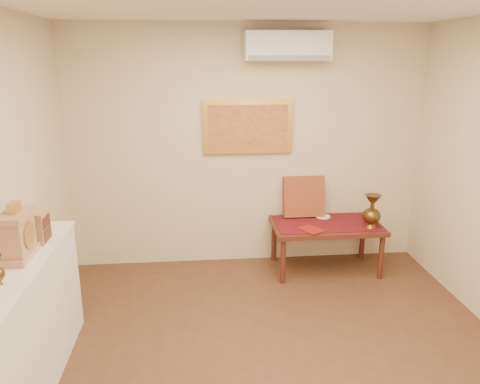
{
  "coord_description": "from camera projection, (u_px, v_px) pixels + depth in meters",
  "views": [
    {
      "loc": [
        -0.58,
        -2.92,
        2.34
      ],
      "look_at": [
        -0.19,
        1.15,
        1.16
      ],
      "focal_mm": 35.0,
      "sensor_mm": 36.0,
      "label": 1
    }
  ],
  "objects": [
    {
      "name": "floor",
      "position": [
        280.0,
        382.0,
        3.49
      ],
      "size": [
        4.5,
        4.5,
        0.0
      ],
      "primitive_type": "plane",
      "color": "brown",
      "rests_on": "ground"
    },
    {
      "name": "wall_back",
      "position": [
        248.0,
        148.0,
        5.27
      ],
      "size": [
        4.0,
        0.02,
        2.7
      ],
      "primitive_type": "cube",
      "color": "beige",
      "rests_on": "ground"
    },
    {
      "name": "table_cloth",
      "position": [
        327.0,
        223.0,
        5.21
      ],
      "size": [
        1.14,
        0.59,
        0.01
      ],
      "primitive_type": "cube",
      "color": "maroon",
      "rests_on": "low_table"
    },
    {
      "name": "brass_urn_tall",
      "position": [
        372.0,
        208.0,
        5.03
      ],
      "size": [
        0.2,
        0.2,
        0.44
      ],
      "primitive_type": null,
      "color": "brown",
      "rests_on": "table_cloth"
    },
    {
      "name": "plate",
      "position": [
        323.0,
        217.0,
        5.41
      ],
      "size": [
        0.17,
        0.17,
        0.01
      ],
      "primitive_type": "cylinder",
      "color": "white",
      "rests_on": "table_cloth"
    },
    {
      "name": "menu",
      "position": [
        311.0,
        230.0,
        5.0
      ],
      "size": [
        0.28,
        0.31,
        0.01
      ],
      "primitive_type": "cube",
      "rotation": [
        0.0,
        0.0,
        0.51
      ],
      "color": "maroon",
      "rests_on": "table_cloth"
    },
    {
      "name": "cushion",
      "position": [
        304.0,
        196.0,
        5.39
      ],
      "size": [
        0.47,
        0.2,
        0.48
      ],
      "primitive_type": "cube",
      "rotation": [
        -0.21,
        0.0,
        0.0
      ],
      "color": "maroon",
      "rests_on": "table_cloth"
    },
    {
      "name": "display_ledge",
      "position": [
        18.0,
        339.0,
        3.19
      ],
      "size": [
        0.37,
        2.02,
        0.98
      ],
      "color": "white",
      "rests_on": "floor"
    },
    {
      "name": "mantel_clock",
      "position": [
        18.0,
        235.0,
        3.23
      ],
      "size": [
        0.17,
        0.36,
        0.41
      ],
      "color": "tan",
      "rests_on": "display_ledge"
    },
    {
      "name": "wooden_chest",
      "position": [
        37.0,
        227.0,
        3.54
      ],
      "size": [
        0.16,
        0.21,
        0.24
      ],
      "color": "tan",
      "rests_on": "display_ledge"
    },
    {
      "name": "low_table",
      "position": [
        326.0,
        229.0,
        5.23
      ],
      "size": [
        1.2,
        0.7,
        0.55
      ],
      "color": "#522118",
      "rests_on": "floor"
    },
    {
      "name": "painting",
      "position": [
        248.0,
        126.0,
        5.17
      ],
      "size": [
        1.0,
        0.06,
        0.6
      ],
      "color": "gold",
      "rests_on": "wall_back"
    },
    {
      "name": "ac_unit",
      "position": [
        288.0,
        46.0,
        4.87
      ],
      "size": [
        0.9,
        0.25,
        0.3
      ],
      "color": "white",
      "rests_on": "wall_back"
    }
  ]
}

